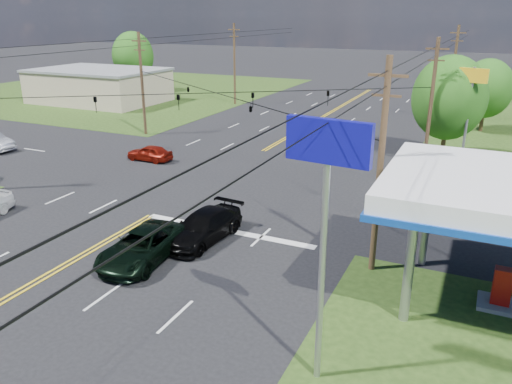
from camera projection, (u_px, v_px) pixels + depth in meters
The scene contains 20 objects.
ground at pixel (218, 177), 35.67m from camera, with size 280.00×280.00×0.00m, color black.
grass_nw at pixel (120, 90), 76.88m from camera, with size 46.00×48.00×0.03m, color #213A12.
stop_bar at pixel (227, 231), 26.86m from camera, with size 10.00×0.50×0.02m, color silver.
retail_nw at pixel (99, 87), 65.68m from camera, with size 16.00×11.00×4.00m, color tan.
pole_se at pixel (380, 166), 21.18m from camera, with size 1.60×0.28×9.50m.
pole_nw at pixel (142, 83), 46.86m from camera, with size 1.60×0.28×9.50m.
pole_ne at pixel (431, 102), 36.56m from camera, with size 1.60×0.28×9.50m.
pole_left_far at pixel (234, 63), 63.00m from camera, with size 1.60×0.28×10.00m.
pole_right_far at pixel (453, 73), 52.70m from camera, with size 1.60×0.28×10.00m.
span_wire_signals at pixel (216, 93), 33.65m from camera, with size 26.00×18.00×1.13m.
power_lines at pixel (199, 55), 31.07m from camera, with size 26.04×100.00×0.64m.
tree_right_a at pixel (449, 98), 38.74m from camera, with size 5.70×5.70×8.18m.
tree_right_b at pixel (487, 89), 48.22m from camera, with size 4.94×4.94×7.09m.
tree_far_l at pixel (133, 56), 73.94m from camera, with size 6.08×6.08×8.72m.
pickup_dkgreen at pixel (142, 246), 23.39m from camera, with size 2.46×5.33×1.48m, color black.
suv_black at pixel (203, 227), 25.49m from camera, with size 2.11×5.20×1.51m, color black.
sedan_red at pixel (150, 153), 39.53m from camera, with size 1.50×3.73×1.27m, color maroon.
sedan_far at pixel (503, 180), 32.84m from camera, with size 1.97×4.85×1.41m, color #B8B8BD.
polesign_se at pixel (326, 180), 13.84m from camera, with size 2.47×0.51×8.38m.
polesign_ne at pixel (471, 91), 36.12m from camera, with size 2.03×0.86×7.47m.
Camera 1 is at (16.75, -17.65, 11.01)m, focal length 35.00 mm.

